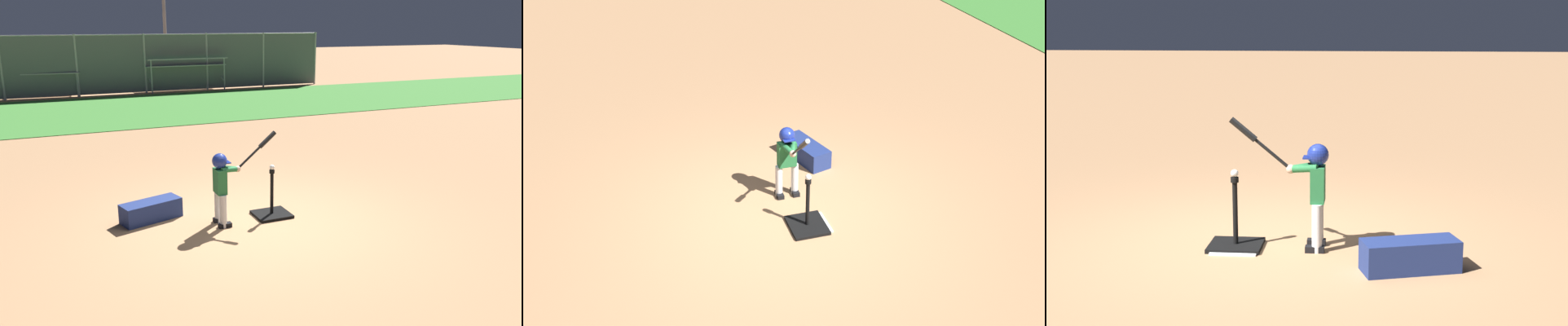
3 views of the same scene
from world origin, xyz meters
TOP-DOWN VIEW (x-y plane):
  - ground_plane at (0.00, 0.00)m, footprint 90.00×90.00m
  - home_plate at (0.26, 0.26)m, footprint 0.45×0.45m
  - batting_tee at (0.28, 0.20)m, footprint 0.51×0.46m
  - batter_child at (-0.47, 0.17)m, footprint 0.94×0.32m
  - baseball at (0.28, 0.20)m, footprint 0.07×0.07m
  - equipment_bag at (-1.35, 0.73)m, footprint 0.90×0.54m

SIDE VIEW (x-z plane):
  - ground_plane at x=0.00m, z-range 0.00..0.00m
  - home_plate at x=0.26m, z-range 0.00..0.02m
  - batting_tee at x=0.28m, z-range -0.27..0.42m
  - equipment_bag at x=-1.35m, z-range 0.00..0.28m
  - batter_child at x=-0.47m, z-range 0.02..1.28m
  - baseball at x=0.28m, z-range 0.69..0.77m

